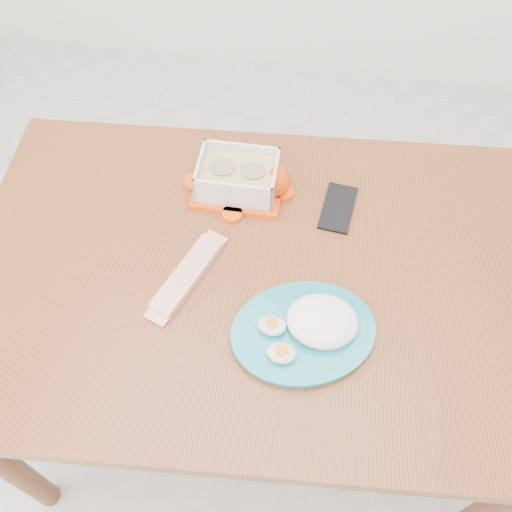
% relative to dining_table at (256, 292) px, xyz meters
% --- Properties ---
extents(ground, '(3.50, 3.50, 0.00)m').
position_rel_dining_table_xyz_m(ground, '(-0.09, -0.08, -0.66)').
color(ground, '#B7B7B2').
rests_on(ground, ground).
extents(dining_table, '(1.35, 0.96, 0.75)m').
position_rel_dining_table_xyz_m(dining_table, '(0.00, 0.00, 0.00)').
color(dining_table, brown).
rests_on(dining_table, ground).
extents(food_container, '(0.21, 0.16, 0.09)m').
position_rel_dining_table_xyz_m(food_container, '(-0.08, 0.23, 0.13)').
color(food_container, '#F74907').
rests_on(food_container, dining_table).
extents(orange_fruit, '(0.07, 0.07, 0.07)m').
position_rel_dining_table_xyz_m(orange_fruit, '(0.01, 0.23, 0.13)').
color(orange_fruit, '#EA4C04').
rests_on(orange_fruit, dining_table).
extents(rice_plate, '(0.37, 0.37, 0.08)m').
position_rel_dining_table_xyz_m(rice_plate, '(0.13, -0.13, 0.12)').
color(rice_plate, teal).
rests_on(rice_plate, dining_table).
extents(candy_bar, '(0.12, 0.22, 0.02)m').
position_rel_dining_table_xyz_m(candy_bar, '(-0.14, -0.04, 0.10)').
color(candy_bar, red).
rests_on(candy_bar, dining_table).
extents(smartphone, '(0.08, 0.15, 0.01)m').
position_rel_dining_table_xyz_m(smartphone, '(0.16, 0.20, 0.09)').
color(smartphone, black).
rests_on(smartphone, dining_table).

